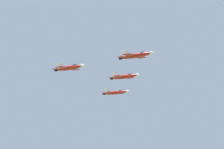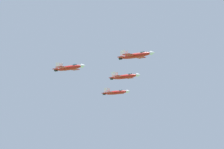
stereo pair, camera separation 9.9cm
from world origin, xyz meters
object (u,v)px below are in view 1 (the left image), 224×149
at_px(jet_lead, 136,55).
at_px(jet_left_outer, 116,92).
at_px(jet_left_wingman, 125,76).
at_px(jet_right_wingman, 69,68).

bearing_deg(jet_lead, jet_left_outer, 140.25).
distance_m(jet_lead, jet_left_wingman, 26.06).
relative_size(jet_left_wingman, jet_right_wingman, 1.02).
bearing_deg(jet_lead, jet_right_wingman, -139.03).
relative_size(jet_lead, jet_right_wingman, 1.03).
bearing_deg(jet_left_wingman, jet_left_outer, 140.75).
relative_size(jet_lead, jet_left_wingman, 1.02).
xyz_separation_m(jet_right_wingman, jet_left_outer, (50.70, -17.41, -3.82)).
height_order(jet_lead, jet_left_wingman, jet_lead).
xyz_separation_m(jet_lead, jet_left_wingman, (25.35, 4.14, -4.43)).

